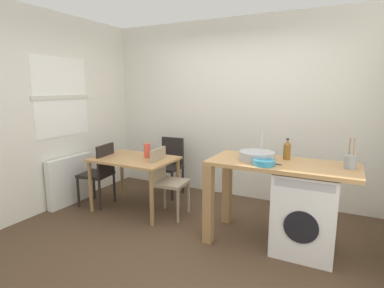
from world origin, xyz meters
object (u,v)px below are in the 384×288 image
at_px(washing_machine, 305,212).
at_px(utensil_crock, 350,161).
at_px(bottle_tall_green, 287,150).
at_px(mixing_bowl, 264,162).
at_px(chair_spare_by_wall, 170,163).
at_px(vase, 147,151).
at_px(dining_table, 134,165).
at_px(chair_opposite, 166,178).
at_px(chair_person_seat, 100,171).

bearing_deg(washing_machine, utensil_crock, 8.10).
relative_size(bottle_tall_green, mixing_bowl, 1.07).
distance_m(washing_machine, mixing_bowl, 0.69).
height_order(chair_spare_by_wall, mixing_bowl, mixing_bowl).
bearing_deg(mixing_bowl, washing_machine, 26.31).
height_order(chair_spare_by_wall, utensil_crock, utensil_crock).
bearing_deg(mixing_bowl, vase, 166.87).
xyz_separation_m(dining_table, chair_spare_by_wall, (0.10, 0.77, -0.14)).
height_order(bottle_tall_green, mixing_bowl, bottle_tall_green).
relative_size(chair_opposite, washing_machine, 1.05).
xyz_separation_m(chair_spare_by_wall, bottle_tall_green, (1.90, -0.70, 0.52)).
height_order(chair_spare_by_wall, washing_machine, chair_spare_by_wall).
bearing_deg(chair_spare_by_wall, washing_machine, 156.08).
distance_m(chair_opposite, mixing_bowl, 1.48).
xyz_separation_m(bottle_tall_green, utensil_crock, (0.61, -0.12, -0.03)).
relative_size(dining_table, vase, 5.64).
bearing_deg(washing_machine, mixing_bowl, -153.69).
bearing_deg(utensil_crock, chair_opposite, 177.65).
bearing_deg(utensil_crock, washing_machine, -171.90).
bearing_deg(mixing_bowl, utensil_crock, 18.04).
bearing_deg(mixing_bowl, chair_person_seat, 175.08).
bearing_deg(bottle_tall_green, chair_spare_by_wall, 159.74).
bearing_deg(dining_table, chair_opposite, 5.12).
bearing_deg(dining_table, chair_person_seat, -170.70).
height_order(chair_person_seat, mixing_bowl, mixing_bowl).
distance_m(chair_opposite, bottle_tall_green, 1.61).
height_order(chair_person_seat, chair_spare_by_wall, same).
bearing_deg(chair_opposite, bottle_tall_green, 85.44).
bearing_deg(chair_person_seat, chair_opposite, -90.76).
bearing_deg(washing_machine, vase, 174.61).
height_order(bottle_tall_green, utensil_crock, utensil_crock).
bearing_deg(chair_person_seat, utensil_crock, -97.32).
bearing_deg(utensil_crock, bottle_tall_green, 169.16).
bearing_deg(dining_table, mixing_bowl, -9.09).
bearing_deg(chair_spare_by_wall, mixing_bowl, 146.70).
relative_size(bottle_tall_green, vase, 1.18).
bearing_deg(mixing_bowl, dining_table, 170.91).
bearing_deg(chair_opposite, chair_person_seat, -88.29).
xyz_separation_m(chair_opposite, bottle_tall_green, (1.52, 0.03, 0.52)).
relative_size(chair_opposite, utensil_crock, 3.00).
relative_size(chair_spare_by_wall, mixing_bowl, 4.20).
relative_size(washing_machine, bottle_tall_green, 3.74).
xyz_separation_m(chair_opposite, utensil_crock, (2.14, -0.09, 0.48)).
xyz_separation_m(washing_machine, bottle_tall_green, (-0.24, 0.17, 0.59)).
distance_m(dining_table, vase, 0.26).
height_order(mixing_bowl, utensil_crock, utensil_crock).
distance_m(dining_table, washing_machine, 2.26).
height_order(dining_table, chair_person_seat, chair_person_seat).
relative_size(washing_machine, vase, 4.41).
height_order(dining_table, mixing_bowl, mixing_bowl).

